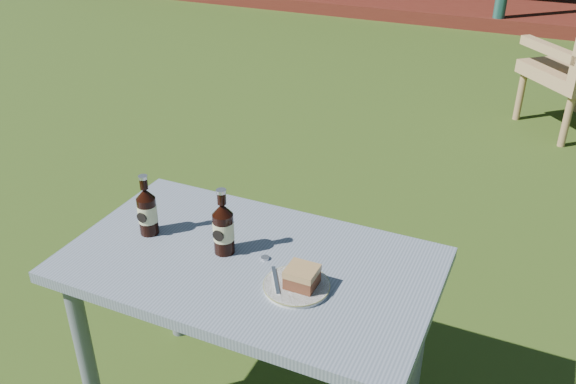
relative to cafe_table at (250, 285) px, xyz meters
The scene contains 8 objects.
ground 1.72m from the cafe_table, 90.00° to the left, with size 80.00×80.00×0.00m, color #334916.
cafe_table is the anchor object (origin of this frame).
plate 0.24m from the cafe_table, 19.99° to the right, with size 0.20×0.20×0.01m.
cake_slice 0.27m from the cafe_table, 17.73° to the right, with size 0.09×0.09×0.06m.
fork 0.20m from the cafe_table, 31.59° to the right, with size 0.01×0.14×0.00m, color silver.
cola_bottle_near 0.22m from the cafe_table, behind, with size 0.07×0.07×0.23m.
cola_bottle_far 0.43m from the cafe_table, behind, with size 0.07×0.07×0.22m.
bottle_cap 0.12m from the cafe_table, 28.51° to the left, with size 0.03×0.03×0.01m, color silver.
Camera 1 is at (0.79, -3.02, 1.86)m, focal length 38.00 mm.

